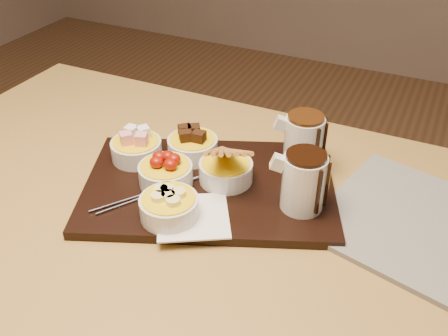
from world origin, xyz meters
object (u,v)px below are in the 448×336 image
at_px(bowl_strawberries, 166,174).
at_px(newspaper, 438,233).
at_px(pitcher_milk_chocolate, 303,142).
at_px(pitcher_dark_chocolate, 303,183).
at_px(dining_table, 171,237).
at_px(serving_board, 210,186).

xyz_separation_m(bowl_strawberries, newspaper, (0.47, 0.09, -0.03)).
relative_size(bowl_strawberries, newspaper, 0.27).
bearing_deg(pitcher_milk_chocolate, bowl_strawberries, -163.61).
relative_size(bowl_strawberries, pitcher_dark_chocolate, 0.98).
bearing_deg(dining_table, bowl_strawberries, 125.17).
bearing_deg(newspaper, serving_board, -158.35).
bearing_deg(dining_table, pitcher_milk_chocolate, 43.14).
height_order(dining_table, newspaper, newspaper).
height_order(serving_board, pitcher_milk_chocolate, pitcher_milk_chocolate).
bearing_deg(bowl_strawberries, pitcher_milk_chocolate, 38.74).
bearing_deg(serving_board, newspaper, -14.78).
height_order(bowl_strawberries, pitcher_dark_chocolate, pitcher_dark_chocolate).
bearing_deg(pitcher_dark_chocolate, pitcher_milk_chocolate, 85.60).
bearing_deg(pitcher_milk_chocolate, newspaper, -38.71).
relative_size(serving_board, newspaper, 1.23).
bearing_deg(serving_board, pitcher_milk_chocolate, 21.80).
xyz_separation_m(dining_table, bowl_strawberries, (-0.01, 0.02, 0.14)).
xyz_separation_m(pitcher_dark_chocolate, newspaper, (0.23, 0.05, -0.06)).
bearing_deg(serving_board, bowl_strawberries, -176.42).
distance_m(dining_table, serving_board, 0.13).
xyz_separation_m(dining_table, pitcher_milk_chocolate, (0.20, 0.18, 0.17)).
bearing_deg(newspaper, bowl_strawberries, -155.35).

